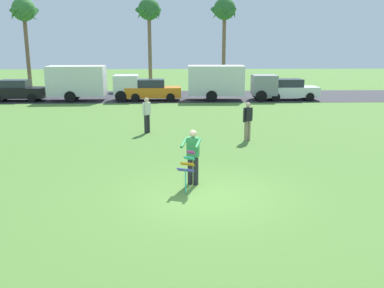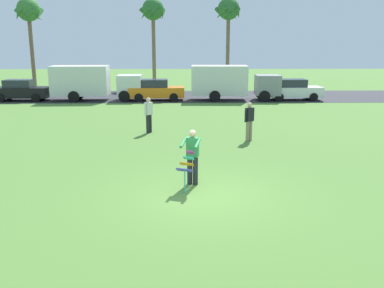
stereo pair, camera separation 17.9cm
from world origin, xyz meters
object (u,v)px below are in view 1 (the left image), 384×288
at_px(parked_car_orange, 153,90).
at_px(palm_tree_right_near, 149,13).
at_px(kite_held, 187,166).
at_px(parked_truck_white_box, 88,82).
at_px(parked_truck_grey_van, 227,82).
at_px(person_walker_far, 248,120).
at_px(parked_car_black, 17,91).
at_px(palm_tree_centre_far, 224,13).
at_px(palm_tree_left_near, 24,13).
at_px(person_walker_near, 147,114).
at_px(person_kite_flyer, 193,155).
at_px(parked_car_white, 290,90).

height_order(parked_car_orange, palm_tree_right_near, palm_tree_right_near).
bearing_deg(kite_held, parked_truck_white_box, 109.40).
bearing_deg(parked_truck_grey_van, person_walker_far, -92.40).
xyz_separation_m(parked_car_black, palm_tree_centre_far, (16.70, 10.11, 6.35)).
height_order(parked_truck_grey_van, palm_tree_left_near, palm_tree_left_near).
bearing_deg(parked_truck_white_box, parked_car_black, -179.99).
xyz_separation_m(parked_car_orange, palm_tree_centre_far, (6.46, 10.11, 6.35)).
distance_m(palm_tree_centre_far, person_walker_far, 24.59).
xyz_separation_m(kite_held, parked_car_black, (-12.48, 20.20, -0.02)).
distance_m(parked_car_orange, palm_tree_left_near, 15.90).
height_order(kite_held, person_walker_near, person_walker_near).
relative_size(kite_held, person_walker_near, 0.68).
xyz_separation_m(person_kite_flyer, parked_car_orange, (-2.42, 19.59, -0.18)).
height_order(person_kite_flyer, parked_car_orange, person_kite_flyer).
bearing_deg(parked_car_orange, person_walker_near, -87.90).
height_order(person_kite_flyer, parked_car_black, person_kite_flyer).
height_order(parked_car_orange, parked_truck_grey_van, parked_truck_grey_van).
xyz_separation_m(parked_car_white, palm_tree_centre_far, (-4.08, 10.11, 6.35)).
distance_m(palm_tree_centre_far, person_walker_near, 23.58).
xyz_separation_m(palm_tree_centre_far, person_walker_near, (-6.02, -21.95, -6.19)).
bearing_deg(parked_truck_white_box, kite_held, -70.60).
distance_m(kite_held, palm_tree_centre_far, 31.25).
relative_size(kite_held, person_walker_far, 0.68).
relative_size(parked_car_black, parked_truck_grey_van, 0.62).
bearing_deg(palm_tree_centre_far, palm_tree_right_near, 176.88).
bearing_deg(palm_tree_centre_far, parked_car_black, -148.82).
bearing_deg(person_walker_near, palm_tree_left_near, 121.93).
bearing_deg(kite_held, person_walker_far, 66.63).
bearing_deg(person_walker_near, palm_tree_centre_far, 74.66).
bearing_deg(parked_car_orange, parked_truck_white_box, 179.98).
xyz_separation_m(parked_car_orange, person_walker_far, (5.07, -13.65, 0.16)).
height_order(person_kite_flyer, palm_tree_right_near, palm_tree_right_near).
bearing_deg(palm_tree_left_near, palm_tree_right_near, 11.17).
bearing_deg(person_kite_flyer, kite_held, -106.37).
bearing_deg(parked_car_orange, person_walker_far, -69.62).
bearing_deg(palm_tree_right_near, parked_car_orange, -85.32).
xyz_separation_m(parked_truck_grey_van, palm_tree_left_near, (-17.75, 8.29, 5.49)).
xyz_separation_m(person_kite_flyer, kite_held, (-0.18, -0.61, -0.15)).
xyz_separation_m(palm_tree_left_near, person_walker_near, (12.54, -20.12, -5.97)).
relative_size(parked_car_black, parked_car_orange, 0.99).
bearing_deg(parked_car_orange, palm_tree_left_near, 145.61).
distance_m(palm_tree_left_near, person_walker_near, 24.45).
height_order(parked_truck_white_box, parked_truck_grey_van, same).
relative_size(parked_truck_white_box, parked_truck_grey_van, 1.00).
bearing_deg(palm_tree_centre_far, parked_car_white, -67.99).
bearing_deg(parked_car_white, person_walker_near, -130.48).
relative_size(person_kite_flyer, person_walker_far, 1.00).
bearing_deg(palm_tree_left_near, parked_truck_white_box, -48.88).
xyz_separation_m(palm_tree_right_near, person_walker_near, (1.29, -22.34, -6.17)).
bearing_deg(parked_car_black, kite_held, -58.29).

